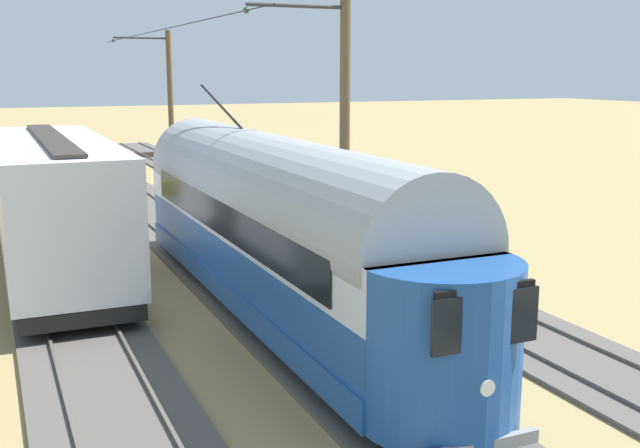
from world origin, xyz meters
The scene contains 11 objects.
ground_plane centered at (0.00, 0.00, 0.00)m, with size 220.00×220.00×0.00m, color #9E8956.
track_streetcar_siding centered at (-4.47, -0.31, 0.05)m, with size 2.80×80.00×0.18m.
track_adjacent_siding centered at (0.00, -0.31, 0.05)m, with size 2.80×80.00×0.18m.
track_third_siding centered at (4.47, -0.31, 0.05)m, with size 2.80×80.00×0.18m.
vintage_streetcar centered at (0.00, 5.28, 2.26)m, with size 2.65×17.18×5.21m.
boxcar_adjacent centered at (4.46, 0.07, 2.16)m, with size 2.96×11.27×3.85m.
catenary_pole_foreground centered at (-2.62, -16.98, 4.06)m, with size 2.92×0.28×7.78m.
catenary_pole_mid_near centered at (-2.62, 3.59, 4.06)m, with size 2.92×0.28×7.78m.
overhead_wire_run centered at (-0.09, -7.37, 7.24)m, with size 2.71×24.57×0.18m.
switch_stand centered at (-6.20, -6.03, 0.70)m, with size 0.50×0.30×1.24m.
track_end_bumper centered at (4.47, -12.98, 0.40)m, with size 1.80×0.60×0.80m, color #B2A519.
Camera 1 is at (6.10, 21.96, 5.77)m, focal length 42.69 mm.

